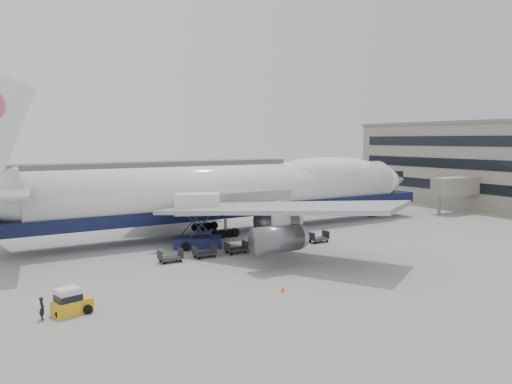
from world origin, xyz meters
TOP-DOWN VIEW (x-y plane):
  - ground at (0.00, 0.00)m, footprint 260.00×260.00m
  - apron_line at (0.00, -6.00)m, footprint 60.00×0.15m
  - hangar at (-10.00, 70.00)m, footprint 110.00×8.00m
  - airliner at (0.64, 12.00)m, footprint 67.00×55.30m
  - catering_truck at (-8.32, 5.79)m, footprint 5.98×5.16m
  - baggage_tug at (-25.15, -9.62)m, footprint 2.84×1.96m
  - ground_worker at (-27.04, -9.79)m, footprint 0.42×0.61m
  - traffic_cone at (-9.49, -13.14)m, footprint 0.36×0.36m
  - dolly_0 at (-13.57, 0.81)m, footprint 2.30×1.35m
  - dolly_1 at (-9.80, 0.81)m, footprint 2.30×1.35m
  - dolly_2 at (-6.03, 0.81)m, footprint 2.30×1.35m
  - dolly_3 at (-2.27, 0.81)m, footprint 2.30×1.35m
  - dolly_4 at (1.50, 0.81)m, footprint 2.30×1.35m
  - dolly_5 at (5.26, 0.81)m, footprint 2.30×1.35m

SIDE VIEW (x-z plane):
  - ground at x=0.00m, z-range 0.00..0.00m
  - apron_line at x=0.00m, z-range 0.00..0.01m
  - traffic_cone at x=-9.49m, z-range -0.01..0.52m
  - dolly_0 at x=-13.57m, z-range -0.12..1.18m
  - dolly_1 at x=-9.80m, z-range -0.12..1.18m
  - dolly_2 at x=-6.03m, z-range -0.12..1.18m
  - dolly_3 at x=-2.27m, z-range -0.12..1.18m
  - dolly_4 at x=1.50m, z-range -0.12..1.18m
  - dolly_5 at x=5.26m, z-range -0.12..1.18m
  - ground_worker at x=-27.04m, z-range 0.00..1.60m
  - baggage_tug at x=-25.15m, z-range -0.11..1.79m
  - catering_truck at x=-8.32m, z-range 0.36..6.55m
  - hangar at x=-10.00m, z-range 0.00..7.00m
  - airliner at x=0.64m, z-range -4.37..15.61m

